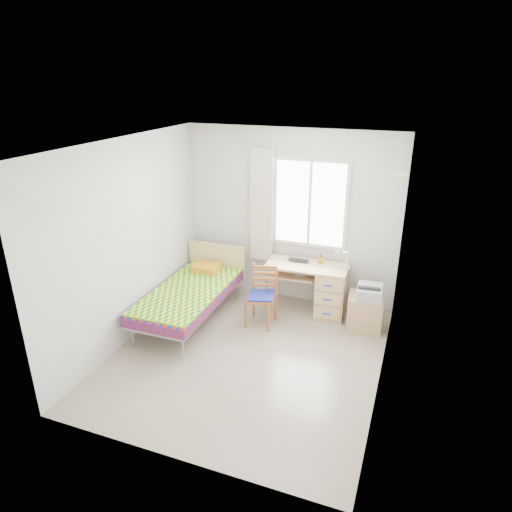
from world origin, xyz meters
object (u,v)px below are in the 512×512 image
at_px(cabinet, 364,312).
at_px(printer, 370,292).
at_px(chair, 262,292).
at_px(bed, 191,292).
at_px(desk, 327,289).

xyz_separation_m(cabinet, printer, (0.04, -0.02, 0.33)).
bearing_deg(printer, cabinet, 152.49).
bearing_deg(chair, printer, -4.47).
height_order(bed, printer, bed).
bearing_deg(cabinet, bed, -172.55).
bearing_deg(desk, printer, -23.63).
bearing_deg(cabinet, desk, 152.45).
relative_size(bed, cabinet, 3.88).
bearing_deg(printer, bed, -171.23).
distance_m(cabinet, printer, 0.33).
height_order(desk, printer, desk).
bearing_deg(desk, cabinet, -23.50).
bearing_deg(bed, desk, 24.29).
relative_size(chair, printer, 2.14).
bearing_deg(chair, desk, 18.63).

